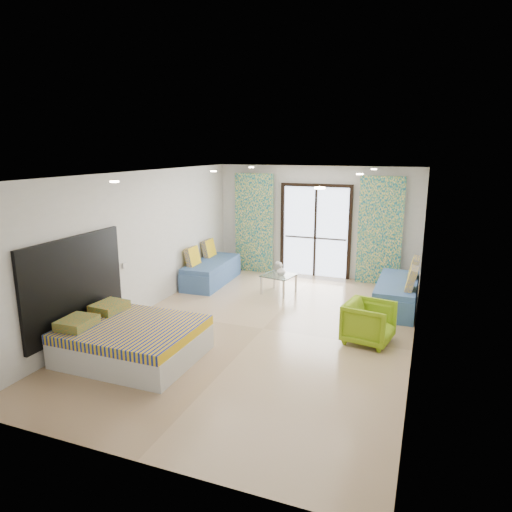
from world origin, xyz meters
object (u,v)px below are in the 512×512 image
(daybed_left, at_px, (211,271))
(coffee_table, at_px, (279,277))
(bed, at_px, (132,340))
(daybed_right, at_px, (398,293))
(armchair, at_px, (369,321))

(daybed_left, bearing_deg, coffee_table, -8.56)
(bed, relative_size, daybed_right, 0.99)
(daybed_right, distance_m, coffee_table, 2.50)
(bed, distance_m, coffee_table, 3.95)
(daybed_left, distance_m, daybed_right, 4.24)
(daybed_left, distance_m, armchair, 4.46)
(bed, bearing_deg, daybed_left, 99.15)
(bed, bearing_deg, coffee_table, 73.82)
(bed, bearing_deg, armchair, 29.44)
(daybed_right, relative_size, armchair, 2.61)
(daybed_right, bearing_deg, bed, -133.46)
(daybed_left, distance_m, coffee_table, 1.75)
(daybed_left, xyz_separation_m, daybed_right, (4.23, -0.22, 0.01))
(bed, distance_m, armchair, 3.77)
(daybed_right, height_order, armchair, daybed_right)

